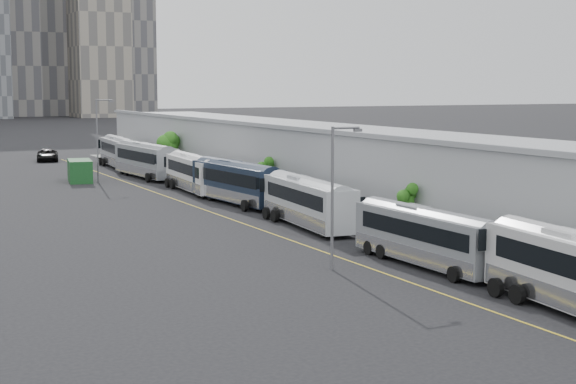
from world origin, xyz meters
TOP-DOWN VIEW (x-y plane):
  - sidewalk at (9.00, 55.00)m, footprint 10.00×170.00m
  - lane_line at (-1.50, 55.00)m, footprint 0.12×160.00m
  - depot at (12.99, 55.00)m, footprint 12.45×160.40m
  - bus_3 at (1.87, 46.93)m, footprint 2.74×12.24m
  - bus_4 at (2.38, 63.32)m, footprint 3.83×13.26m
  - bus_5 at (2.59, 77.97)m, footprint 3.83×13.64m
  - bus_6 at (2.33, 88.49)m, footprint 3.48×13.17m
  - bus_7 at (2.00, 104.11)m, footprint 3.71×14.16m
  - bus_8 at (2.74, 117.92)m, footprint 3.73×14.01m
  - tree_2 at (6.18, 55.61)m, footprint 1.25×1.25m
  - tree_3 at (6.12, 79.47)m, footprint 1.37×1.37m
  - tree_4 at (5.47, 106.48)m, footprint 2.66×2.66m
  - street_lamp_near at (-3.56, 48.55)m, footprint 2.04×0.22m
  - street_lamp_far at (-4.32, 101.15)m, footprint 2.04×0.22m
  - shipping_container at (-6.06, 103.22)m, footprint 3.32×5.73m
  - suv at (-3.94, 132.57)m, footprint 4.15×6.80m

SIDE VIEW (x-z plane):
  - lane_line at x=-1.50m, z-range 0.00..0.02m
  - sidewalk at x=9.00m, z-range 0.00..0.12m
  - suv at x=-3.94m, z-range 0.00..1.76m
  - shipping_container at x=-6.06m, z-range 0.00..2.50m
  - bus_3 at x=1.87m, z-range -0.28..3.28m
  - bus_6 at x=2.33m, z-range -0.30..3.51m
  - bus_4 at x=2.38m, z-range -0.30..3.52m
  - bus_5 at x=2.59m, z-range -0.31..3.63m
  - bus_8 at x=2.74m, z-range -0.31..3.73m
  - bus_7 at x=2.00m, z-range -0.32..3.78m
  - tree_2 at x=6.18m, z-range 1.08..4.63m
  - tree_3 at x=6.12m, z-range 1.11..4.82m
  - depot at x=12.99m, z-range -0.09..7.11m
  - tree_4 at x=5.47m, z-range 1.29..6.56m
  - street_lamp_near at x=-3.56m, z-range 0.68..9.20m
  - street_lamp_far at x=-4.32m, z-range 0.70..10.05m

